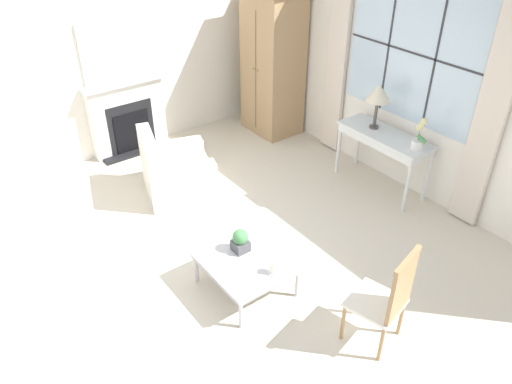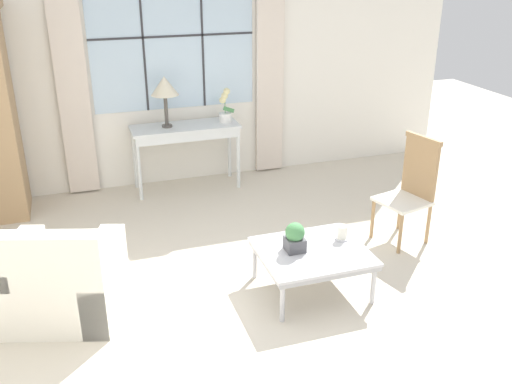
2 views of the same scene
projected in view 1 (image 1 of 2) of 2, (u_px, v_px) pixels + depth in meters
The scene contains 13 objects.
ground_plane at pixel (207, 264), 5.45m from camera, with size 14.00×14.00×0.00m, color beige.
wall_back_windowed at pixel (408, 80), 6.18m from camera, with size 7.20×0.14×2.80m.
wall_left at pixel (123, 56), 7.01m from camera, with size 0.06×7.20×2.80m, color white.
fireplace at pixel (127, 110), 7.28m from camera, with size 0.34×1.21×1.94m.
armoire at pixel (273, 63), 7.61m from camera, with size 0.91×0.71×2.22m.
console_table at pixel (384, 140), 6.40m from camera, with size 1.26×0.47×0.78m.
table_lamp at pixel (379, 94), 6.23m from camera, with size 0.32×0.32×0.59m.
potted_orchid at pixel (419, 137), 5.93m from camera, with size 0.19×0.15×0.41m.
armchair_upholstered at pixel (176, 174), 6.49m from camera, with size 1.08×1.05×0.86m.
side_chair_wooden at pixel (389, 296), 4.25m from camera, with size 0.53×0.53×1.06m.
coffee_table at pixel (246, 262), 4.96m from camera, with size 0.89×0.79×0.38m.
potted_plant_small at pixel (240, 240), 4.98m from camera, with size 0.16×0.16×0.25m.
pillar_candle at pixel (273, 268), 4.74m from camera, with size 0.12×0.12×0.14m.
Camera 1 is at (3.62, -2.03, 3.66)m, focal length 35.00 mm.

